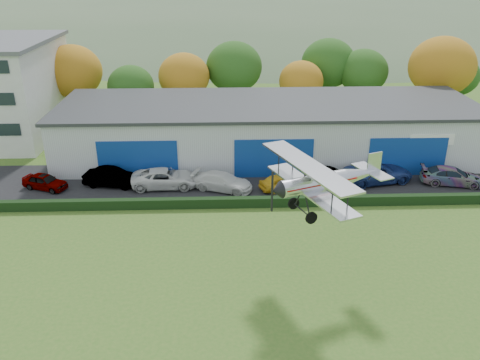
{
  "coord_description": "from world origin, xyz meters",
  "views": [
    {
      "loc": [
        0.54,
        -18.89,
        17.88
      ],
      "look_at": [
        1.57,
        9.98,
        5.09
      ],
      "focal_mm": 37.1,
      "sensor_mm": 36.0,
      "label": 1
    }
  ],
  "objects_px": {
    "car_3": "(222,181)",
    "biplane": "(323,180)",
    "car_6": "(378,173)",
    "car_7": "(452,176)",
    "car_0": "(45,182)",
    "car_4": "(282,182)",
    "car_5": "(330,176)",
    "car_1": "(112,177)",
    "hangar": "(268,128)",
    "car_2": "(165,178)"
  },
  "relations": [
    {
      "from": "car_0",
      "to": "car_7",
      "type": "bearing_deg",
      "value": -68.6
    },
    {
      "from": "car_1",
      "to": "car_7",
      "type": "distance_m",
      "value": 29.4
    },
    {
      "from": "car_5",
      "to": "car_6",
      "type": "height_order",
      "value": "car_6"
    },
    {
      "from": "car_7",
      "to": "car_3",
      "type": "bearing_deg",
      "value": 102.93
    },
    {
      "from": "car_3",
      "to": "biplane",
      "type": "distance_m",
      "value": 15.43
    },
    {
      "from": "car_4",
      "to": "car_5",
      "type": "height_order",
      "value": "car_5"
    },
    {
      "from": "car_3",
      "to": "car_4",
      "type": "xyz_separation_m",
      "value": [
        5.07,
        -0.04,
        -0.07
      ]
    },
    {
      "from": "car_4",
      "to": "car_7",
      "type": "bearing_deg",
      "value": -109.46
    },
    {
      "from": "car_4",
      "to": "car_6",
      "type": "distance_m",
      "value": 8.67
    },
    {
      "from": "car_4",
      "to": "car_7",
      "type": "relative_size",
      "value": 0.75
    },
    {
      "from": "hangar",
      "to": "car_1",
      "type": "bearing_deg",
      "value": -151.94
    },
    {
      "from": "hangar",
      "to": "car_1",
      "type": "relative_size",
      "value": 8.42
    },
    {
      "from": "biplane",
      "to": "car_7",
      "type": "bearing_deg",
      "value": 21.37
    },
    {
      "from": "car_0",
      "to": "car_3",
      "type": "xyz_separation_m",
      "value": [
        15.09,
        -0.7,
        0.07
      ]
    },
    {
      "from": "car_6",
      "to": "biplane",
      "type": "bearing_deg",
      "value": 139.26
    },
    {
      "from": "car_0",
      "to": "car_7",
      "type": "height_order",
      "value": "car_7"
    },
    {
      "from": "hangar",
      "to": "car_7",
      "type": "relative_size",
      "value": 7.78
    },
    {
      "from": "car_4",
      "to": "car_6",
      "type": "xyz_separation_m",
      "value": [
        8.58,
        1.25,
        0.17
      ]
    },
    {
      "from": "car_1",
      "to": "car_0",
      "type": "bearing_deg",
      "value": 104.29
    },
    {
      "from": "car_2",
      "to": "biplane",
      "type": "xyz_separation_m",
      "value": [
        10.6,
        -13.85,
        5.81
      ]
    },
    {
      "from": "car_4",
      "to": "car_6",
      "type": "height_order",
      "value": "car_6"
    },
    {
      "from": "car_2",
      "to": "car_3",
      "type": "height_order",
      "value": "car_2"
    },
    {
      "from": "car_2",
      "to": "car_3",
      "type": "relative_size",
      "value": 1.12
    },
    {
      "from": "car_0",
      "to": "car_1",
      "type": "xyz_separation_m",
      "value": [
        5.61,
        0.38,
        0.12
      ]
    },
    {
      "from": "car_6",
      "to": "car_7",
      "type": "height_order",
      "value": "car_6"
    },
    {
      "from": "car_2",
      "to": "car_6",
      "type": "relative_size",
      "value": 0.95
    },
    {
      "from": "car_2",
      "to": "car_6",
      "type": "xyz_separation_m",
      "value": [
        18.54,
        0.44,
        0.04
      ]
    },
    {
      "from": "car_6",
      "to": "biplane",
      "type": "distance_m",
      "value": 17.34
    },
    {
      "from": "hangar",
      "to": "biplane",
      "type": "bearing_deg",
      "value": -87.03
    },
    {
      "from": "car_3",
      "to": "car_5",
      "type": "relative_size",
      "value": 1.21
    },
    {
      "from": "car_1",
      "to": "car_3",
      "type": "relative_size",
      "value": 0.94
    },
    {
      "from": "car_3",
      "to": "car_7",
      "type": "distance_m",
      "value": 19.92
    },
    {
      "from": "hangar",
      "to": "car_2",
      "type": "height_order",
      "value": "hangar"
    },
    {
      "from": "car_0",
      "to": "car_4",
      "type": "distance_m",
      "value": 20.17
    },
    {
      "from": "car_1",
      "to": "car_6",
      "type": "xyz_separation_m",
      "value": [
        23.13,
        0.13,
        0.04
      ]
    },
    {
      "from": "car_0",
      "to": "car_5",
      "type": "distance_m",
      "value": 24.45
    },
    {
      "from": "hangar",
      "to": "car_7",
      "type": "bearing_deg",
      "value": -27.94
    },
    {
      "from": "car_2",
      "to": "biplane",
      "type": "relative_size",
      "value": 0.7
    },
    {
      "from": "car_0",
      "to": "car_1",
      "type": "distance_m",
      "value": 5.62
    },
    {
      "from": "car_5",
      "to": "car_7",
      "type": "xyz_separation_m",
      "value": [
        10.56,
        -0.39,
        0.06
      ]
    },
    {
      "from": "car_4",
      "to": "car_0",
      "type": "bearing_deg",
      "value": 66.56
    },
    {
      "from": "car_5",
      "to": "car_1",
      "type": "bearing_deg",
      "value": 104.15
    },
    {
      "from": "car_6",
      "to": "car_3",
      "type": "bearing_deg",
      "value": 83.36
    },
    {
      "from": "hangar",
      "to": "car_4",
      "type": "relative_size",
      "value": 10.33
    },
    {
      "from": "car_3",
      "to": "biplane",
      "type": "bearing_deg",
      "value": -136.36
    },
    {
      "from": "car_1",
      "to": "car_7",
      "type": "relative_size",
      "value": 0.92
    },
    {
      "from": "biplane",
      "to": "car_4",
      "type": "bearing_deg",
      "value": 70.57
    },
    {
      "from": "car_1",
      "to": "car_2",
      "type": "bearing_deg",
      "value": -83.47
    },
    {
      "from": "car_1",
      "to": "car_7",
      "type": "height_order",
      "value": "car_1"
    },
    {
      "from": "car_0",
      "to": "car_6",
      "type": "bearing_deg",
      "value": -67.18
    }
  ]
}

